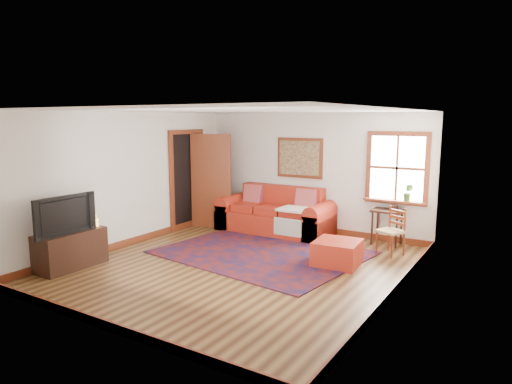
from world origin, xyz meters
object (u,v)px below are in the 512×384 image
Objects in this scene: red_ottoman at (337,253)px; side_table at (387,216)px; red_leather_sofa at (276,217)px; media_cabinet at (71,250)px; ladder_back_chair at (393,229)px.

side_table is (0.32, 1.68, 0.35)m from red_ottoman.
red_leather_sofa is 2.31m from side_table.
red_ottoman is 0.65× the size of media_cabinet.
red_leather_sofa reaches higher than media_cabinet.
red_leather_sofa is 2.58m from ladder_back_chair.
media_cabinet is at bearing -151.56° from red_ottoman.
side_table is at bearing 114.73° from ladder_back_chair.
red_ottoman is at bearing -100.89° from side_table.
red_ottoman is 1.26m from ladder_back_chair.
red_leather_sofa is 3.44× the size of red_ottoman.
ladder_back_chair reaches higher than media_cabinet.
side_table is (2.28, 0.25, 0.24)m from red_leather_sofa.
side_table reaches higher than media_cabinet.
red_ottoman is at bearing -119.08° from ladder_back_chair.
media_cabinet is at bearing -133.78° from side_table.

